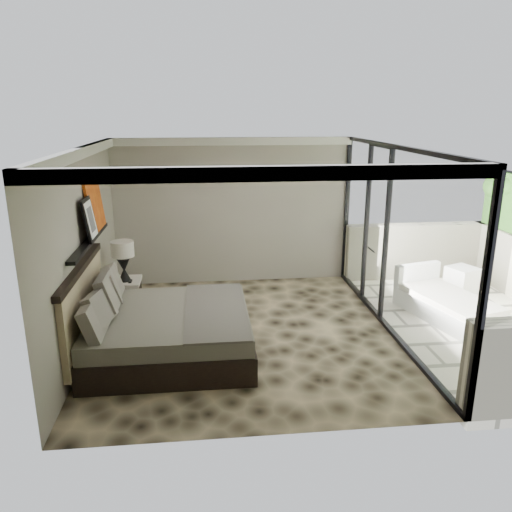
{
  "coord_description": "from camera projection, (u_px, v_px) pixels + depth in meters",
  "views": [
    {
      "loc": [
        -0.57,
        -6.95,
        3.28
      ],
      "look_at": [
        0.23,
        0.4,
        1.12
      ],
      "focal_mm": 35.0,
      "sensor_mm": 36.0,
      "label": 1
    }
  ],
  "objects": [
    {
      "name": "floor",
      "position": [
        244.0,
        334.0,
        7.61
      ],
      "size": [
        5.0,
        5.0,
        0.0
      ],
      "primitive_type": "plane",
      "color": "black",
      "rests_on": "ground"
    },
    {
      "name": "table_lamp",
      "position": [
        123.0,
        256.0,
        8.28
      ],
      "size": [
        0.38,
        0.38,
        0.69
      ],
      "color": "black",
      "rests_on": "nightstand"
    },
    {
      "name": "left_wall",
      "position": [
        84.0,
        250.0,
        6.99
      ],
      "size": [
        0.02,
        5.0,
        2.8
      ],
      "primitive_type": "cube",
      "color": "gray",
      "rests_on": "floor"
    },
    {
      "name": "nightstand",
      "position": [
        124.0,
        293.0,
        8.5
      ],
      "size": [
        0.71,
        0.71,
        0.56
      ],
      "primitive_type": "cube",
      "rotation": [
        0.0,
        0.0,
        0.32
      ],
      "color": "black",
      "rests_on": "floor"
    },
    {
      "name": "framed_print",
      "position": [
        90.0,
        219.0,
        6.93
      ],
      "size": [
        0.11,
        0.5,
        0.6
      ],
      "primitive_type": "cube",
      "rotation": [
        0.0,
        -0.14,
        0.0
      ],
      "color": "black",
      "rests_on": "picture_ledge"
    },
    {
      "name": "bed",
      "position": [
        162.0,
        329.0,
        6.91
      ],
      "size": [
        2.28,
        2.2,
        1.26
      ],
      "color": "black",
      "rests_on": "floor"
    },
    {
      "name": "back_wall",
      "position": [
        233.0,
        212.0,
        9.59
      ],
      "size": [
        4.5,
        0.02,
        2.8
      ],
      "primitive_type": "cube",
      "color": "gray",
      "rests_on": "floor"
    },
    {
      "name": "ceiling",
      "position": [
        243.0,
        147.0,
        6.83
      ],
      "size": [
        4.5,
        5.0,
        0.02
      ],
      "primitive_type": "cube",
      "color": "silver",
      "rests_on": "back_wall"
    },
    {
      "name": "terrace_slab",
      "position": [
        476.0,
        326.0,
        8.02
      ],
      "size": [
        3.0,
        5.0,
        0.12
      ],
      "primitive_type": "cube",
      "color": "beige",
      "rests_on": "ground"
    },
    {
      "name": "lounger",
      "position": [
        446.0,
        304.0,
        8.19
      ],
      "size": [
        1.31,
        1.94,
        0.7
      ],
      "rotation": [
        0.0,
        0.0,
        0.26
      ],
      "color": "silver",
      "rests_on": "terrace_slab"
    },
    {
      "name": "ottoman",
      "position": [
        462.0,
        280.0,
        9.32
      ],
      "size": [
        0.62,
        0.62,
        0.48
      ],
      "primitive_type": "cube",
      "rotation": [
        0.0,
        0.0,
        0.39
      ],
      "color": "white",
      "rests_on": "terrace_slab"
    },
    {
      "name": "abstract_canvas",
      "position": [
        94.0,
        201.0,
        7.49
      ],
      "size": [
        0.13,
        0.9,
        0.9
      ],
      "primitive_type": "cube",
      "rotation": [
        0.0,
        -0.1,
        0.0
      ],
      "color": "#A3300E",
      "rests_on": "picture_ledge"
    },
    {
      "name": "glass_wall",
      "position": [
        393.0,
        241.0,
        7.45
      ],
      "size": [
        0.08,
        5.0,
        2.8
      ],
      "primitive_type": "cube",
      "color": "white",
      "rests_on": "floor"
    },
    {
      "name": "picture_ledge",
      "position": [
        90.0,
        241.0,
        7.06
      ],
      "size": [
        0.12,
        2.2,
        0.05
      ],
      "primitive_type": "cube",
      "color": "black",
      "rests_on": "left_wall"
    }
  ]
}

